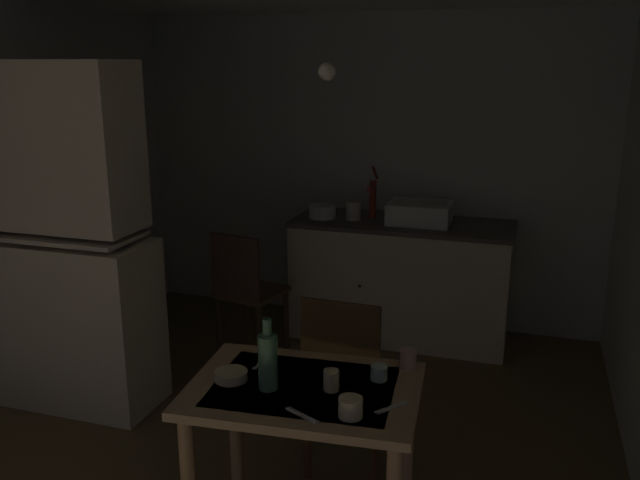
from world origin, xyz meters
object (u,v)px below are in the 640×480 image
(sink_basin, at_px, (420,213))
(hand_pump, at_px, (373,196))
(serving_bowl_wide, at_px, (231,375))
(dining_table, at_px, (304,414))
(mixing_bowl_counter, at_px, (323,211))
(chair_far_side, at_px, (347,382))
(hutch_cabinet, at_px, (70,251))
(teacup_mint, at_px, (331,380))
(glass_bottle, at_px, (268,360))
(chair_by_counter, at_px, (246,290))

(sink_basin, relative_size, hand_pump, 1.13)
(serving_bowl_wide, bearing_deg, hand_pump, 89.76)
(sink_basin, xyz_separation_m, dining_table, (-0.07, -2.35, -0.33))
(mixing_bowl_counter, bearing_deg, chair_far_side, -68.98)
(hutch_cabinet, relative_size, sink_basin, 4.58)
(teacup_mint, bearing_deg, chair_far_side, 98.83)
(hutch_cabinet, bearing_deg, teacup_mint, -23.63)
(teacup_mint, distance_m, glass_bottle, 0.26)
(hand_pump, height_order, serving_bowl_wide, hand_pump)
(dining_table, bearing_deg, glass_bottle, -154.59)
(sink_basin, relative_size, glass_bottle, 1.49)
(sink_basin, bearing_deg, hutch_cabinet, -138.74)
(hand_pump, relative_size, dining_table, 0.40)
(hutch_cabinet, relative_size, glass_bottle, 6.84)
(chair_far_side, bearing_deg, teacup_mint, -81.17)
(sink_basin, height_order, chair_far_side, sink_basin)
(chair_by_counter, bearing_deg, teacup_mint, -56.42)
(mixing_bowl_counter, bearing_deg, hand_pump, 15.00)
(sink_basin, xyz_separation_m, chair_by_counter, (-1.06, -0.69, -0.47))
(mixing_bowl_counter, height_order, serving_bowl_wide, mixing_bowl_counter)
(dining_table, xyz_separation_m, serving_bowl_wide, (-0.30, -0.04, 0.15))
(serving_bowl_wide, relative_size, teacup_mint, 1.62)
(dining_table, bearing_deg, sink_basin, 88.32)
(sink_basin, xyz_separation_m, serving_bowl_wide, (-0.37, -2.39, -0.19))
(hutch_cabinet, xyz_separation_m, dining_table, (1.71, -0.80, -0.32))
(mixing_bowl_counter, distance_m, teacup_mint, 2.43)
(hutch_cabinet, distance_m, glass_bottle, 1.80)
(mixing_bowl_counter, xyz_separation_m, dining_table, (0.64, -2.30, -0.30))
(mixing_bowl_counter, xyz_separation_m, chair_far_side, (0.67, -1.75, -0.43))
(chair_far_side, relative_size, glass_bottle, 3.25)
(chair_by_counter, distance_m, glass_bottle, 1.97)
(chair_by_counter, height_order, serving_bowl_wide, chair_by_counter)
(glass_bottle, bearing_deg, chair_far_side, 75.62)
(hutch_cabinet, xyz_separation_m, mixing_bowl_counter, (1.06, 1.51, -0.01))
(serving_bowl_wide, distance_m, glass_bottle, 0.20)
(mixing_bowl_counter, height_order, teacup_mint, mixing_bowl_counter)
(dining_table, bearing_deg, serving_bowl_wide, -172.53)
(hand_pump, height_order, teacup_mint, hand_pump)
(chair_far_side, bearing_deg, dining_table, -93.06)
(hutch_cabinet, height_order, chair_by_counter, hutch_cabinet)
(dining_table, relative_size, glass_bottle, 3.28)
(hand_pump, relative_size, chair_far_side, 0.41)
(dining_table, bearing_deg, chair_by_counter, 120.74)
(chair_by_counter, height_order, glass_bottle, glass_bottle)
(serving_bowl_wide, distance_m, teacup_mint, 0.42)
(sink_basin, distance_m, serving_bowl_wide, 2.43)
(sink_basin, relative_size, chair_by_counter, 0.49)
(chair_far_side, height_order, teacup_mint, chair_far_side)
(dining_table, height_order, chair_by_counter, chair_by_counter)
(chair_by_counter, height_order, teacup_mint, chair_by_counter)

